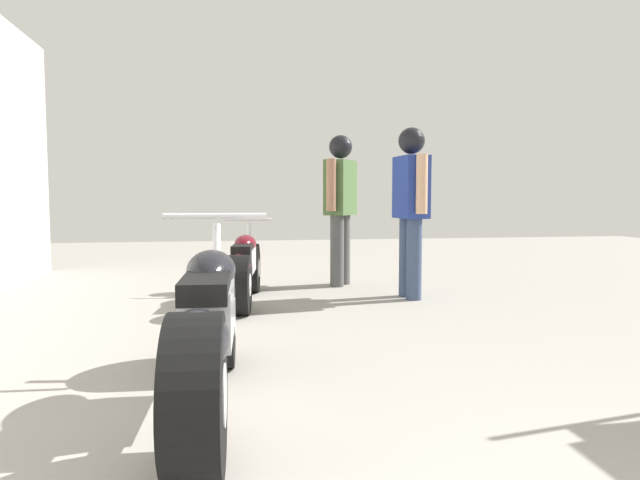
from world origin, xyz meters
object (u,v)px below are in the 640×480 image
at_px(motorcycle_maroon_cruiser, 208,332).
at_px(mechanic_in_blue, 411,197).
at_px(motorcycle_black_naked, 244,270).
at_px(mechanic_with_helmet, 340,196).

relative_size(motorcycle_maroon_cruiser, mechanic_in_blue, 1.17).
bearing_deg(motorcycle_black_naked, mechanic_with_helmet, 39.83).
relative_size(motorcycle_maroon_cruiser, motorcycle_black_naked, 1.16).
relative_size(motorcycle_black_naked, mechanic_in_blue, 1.01).
height_order(motorcycle_maroon_cruiser, mechanic_in_blue, mechanic_in_blue).
relative_size(motorcycle_maroon_cruiser, mechanic_with_helmet, 1.16).
bearing_deg(motorcycle_maroon_cruiser, mechanic_in_blue, 55.60).
relative_size(motorcycle_black_naked, mechanic_with_helmet, 1.00).
bearing_deg(mechanic_with_helmet, motorcycle_black_naked, -140.17).
distance_m(motorcycle_black_naked, mechanic_in_blue, 1.83).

